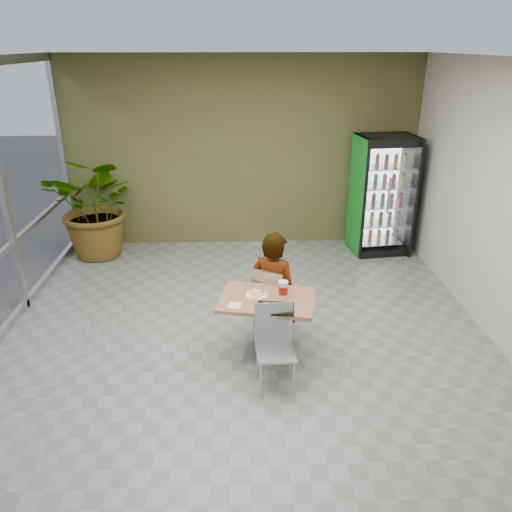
% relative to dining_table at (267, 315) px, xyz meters
% --- Properties ---
extents(ground, '(7.00, 7.00, 0.00)m').
position_rel_dining_table_xyz_m(ground, '(-0.24, 0.11, -0.54)').
color(ground, gray).
rests_on(ground, ground).
extents(room_envelope, '(6.00, 7.00, 3.20)m').
position_rel_dining_table_xyz_m(room_envelope, '(-0.24, 0.11, 1.06)').
color(room_envelope, beige).
rests_on(room_envelope, ground).
extents(dining_table, '(1.15, 0.91, 0.75)m').
position_rel_dining_table_xyz_m(dining_table, '(0.00, 0.00, 0.00)').
color(dining_table, '#A36E45').
rests_on(dining_table, ground).
extents(chair_far, '(0.54, 0.55, 0.90)m').
position_rel_dining_table_xyz_m(chair_far, '(0.06, 0.45, -0.01)').
color(chair_far, '#AEB0B3').
rests_on(chair_far, ground).
extents(chair_near, '(0.42, 0.42, 0.89)m').
position_rel_dining_table_xyz_m(chair_near, '(0.05, -0.47, -0.01)').
color(chair_near, '#AEB0B3').
rests_on(chair_near, ground).
extents(seated_woman, '(0.72, 0.63, 1.64)m').
position_rel_dining_table_xyz_m(seated_woman, '(0.11, 0.48, -0.01)').
color(seated_woman, black).
rests_on(seated_woman, ground).
extents(pizza_plate, '(0.34, 0.34, 0.03)m').
position_rel_dining_table_xyz_m(pizza_plate, '(-0.11, 0.07, 0.23)').
color(pizza_plate, white).
rests_on(pizza_plate, dining_table).
extents(soda_cup, '(0.10, 0.10, 0.18)m').
position_rel_dining_table_xyz_m(soda_cup, '(0.18, 0.03, 0.30)').
color(soda_cup, white).
rests_on(soda_cup, dining_table).
extents(napkin_stack, '(0.16, 0.16, 0.02)m').
position_rel_dining_table_xyz_m(napkin_stack, '(-0.36, -0.18, 0.22)').
color(napkin_stack, white).
rests_on(napkin_stack, dining_table).
extents(cafeteria_tray, '(0.42, 0.32, 0.02)m').
position_rel_dining_table_xyz_m(cafeteria_tray, '(0.07, -0.25, 0.22)').
color(cafeteria_tray, black).
rests_on(cafeteria_tray, dining_table).
extents(beverage_fridge, '(0.99, 0.80, 1.98)m').
position_rel_dining_table_xyz_m(beverage_fridge, '(2.10, 3.11, 0.45)').
color(beverage_fridge, black).
rests_on(beverage_fridge, ground).
extents(potted_plant, '(1.84, 1.69, 1.74)m').
position_rel_dining_table_xyz_m(potted_plant, '(-2.60, 3.08, 0.33)').
color(potted_plant, '#2F5F26').
rests_on(potted_plant, ground).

